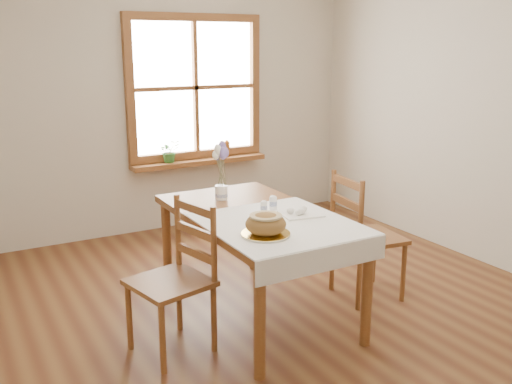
% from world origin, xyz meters
% --- Properties ---
extents(ground, '(5.00, 5.00, 0.00)m').
position_xyz_m(ground, '(0.00, 0.00, 0.00)').
color(ground, brown).
rests_on(ground, ground).
extents(room_walls, '(4.60, 5.10, 2.65)m').
position_xyz_m(room_walls, '(0.00, 0.00, 1.71)').
color(room_walls, beige).
rests_on(room_walls, ground).
extents(window, '(1.46, 0.08, 1.46)m').
position_xyz_m(window, '(0.50, 2.47, 1.45)').
color(window, brown).
rests_on(window, ground).
extents(window_sill, '(1.46, 0.20, 0.05)m').
position_xyz_m(window_sill, '(0.50, 2.40, 0.69)').
color(window_sill, brown).
rests_on(window_sill, ground).
extents(dining_table, '(0.90, 1.60, 0.75)m').
position_xyz_m(dining_table, '(0.00, 0.30, 0.66)').
color(dining_table, brown).
rests_on(dining_table, ground).
extents(table_linen, '(0.91, 0.99, 0.01)m').
position_xyz_m(table_linen, '(0.00, -0.00, 0.76)').
color(table_linen, white).
rests_on(table_linen, dining_table).
extents(chair_left, '(0.55, 0.53, 0.95)m').
position_xyz_m(chair_left, '(-0.72, 0.10, 0.47)').
color(chair_left, brown).
rests_on(chair_left, ground).
extents(chair_right, '(0.52, 0.50, 0.97)m').
position_xyz_m(chair_right, '(0.89, 0.15, 0.48)').
color(chair_right, brown).
rests_on(chair_right, ground).
extents(bread_plate, '(0.37, 0.37, 0.02)m').
position_xyz_m(bread_plate, '(-0.20, -0.17, 0.77)').
color(bread_plate, white).
rests_on(bread_plate, table_linen).
extents(bread_loaf, '(0.25, 0.25, 0.14)m').
position_xyz_m(bread_loaf, '(-0.20, -0.17, 0.84)').
color(bread_loaf, olive).
rests_on(bread_loaf, bread_plate).
extents(egg_napkin, '(0.30, 0.27, 0.01)m').
position_xyz_m(egg_napkin, '(0.23, 0.09, 0.77)').
color(egg_napkin, white).
rests_on(egg_napkin, table_linen).
extents(eggs, '(0.23, 0.22, 0.04)m').
position_xyz_m(eggs, '(0.23, 0.09, 0.79)').
color(eggs, white).
rests_on(eggs, egg_napkin).
extents(salt_shaker, '(0.07, 0.07, 0.10)m').
position_xyz_m(salt_shaker, '(0.13, 0.29, 0.81)').
color(salt_shaker, white).
rests_on(salt_shaker, table_linen).
extents(pepper_shaker, '(0.05, 0.05, 0.09)m').
position_xyz_m(pepper_shaker, '(0.04, 0.25, 0.80)').
color(pepper_shaker, white).
rests_on(pepper_shaker, table_linen).
extents(flower_vase, '(0.12, 0.12, 0.10)m').
position_xyz_m(flower_vase, '(-0.06, 0.72, 0.80)').
color(flower_vase, white).
rests_on(flower_vase, dining_table).
extents(lavender_bouquet, '(0.17, 0.17, 0.31)m').
position_xyz_m(lavender_bouquet, '(-0.06, 0.72, 1.01)').
color(lavender_bouquet, '#7560AB').
rests_on(lavender_bouquet, flower_vase).
extents(potted_plant, '(0.24, 0.26, 0.18)m').
position_xyz_m(potted_plant, '(0.17, 2.40, 0.80)').
color(potted_plant, '#306A2A').
rests_on(potted_plant, window_sill).
extents(amber_bottle, '(0.07, 0.07, 0.18)m').
position_xyz_m(amber_bottle, '(0.82, 2.40, 0.80)').
color(amber_bottle, '#A55A1E').
rests_on(amber_bottle, window_sill).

